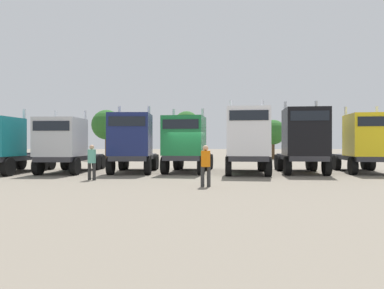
% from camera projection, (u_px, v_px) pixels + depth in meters
% --- Properties ---
extents(ground, '(200.00, 200.00, 0.00)m').
position_uv_depth(ground, '(189.00, 175.00, 20.11)').
color(ground, gray).
extents(semi_truck_teal, '(2.93, 6.38, 3.97)m').
position_uv_depth(semi_truck_teal, '(3.00, 145.00, 20.66)').
color(semi_truck_teal, '#333338').
rests_on(semi_truck_teal, ground).
extents(semi_truck_silver, '(2.77, 6.36, 3.97)m').
position_uv_depth(semi_truck_silver, '(65.00, 145.00, 21.36)').
color(semi_truck_silver, '#333338').
rests_on(semi_truck_silver, ground).
extents(semi_truck_navy, '(2.59, 5.83, 4.25)m').
position_uv_depth(semi_truck_navy, '(132.00, 143.00, 21.38)').
color(semi_truck_navy, '#333338').
rests_on(semi_truck_navy, ground).
extents(semi_truck_green, '(3.42, 6.22, 4.09)m').
position_uv_depth(semi_truck_green, '(186.00, 144.00, 21.56)').
color(semi_truck_green, '#333338').
rests_on(semi_truck_green, ground).
extents(semi_truck_white, '(3.16, 6.40, 4.50)m').
position_uv_depth(semi_truck_white, '(247.00, 140.00, 20.46)').
color(semi_truck_white, '#333338').
rests_on(semi_truck_white, ground).
extents(semi_truck_black, '(3.14, 5.94, 4.53)m').
position_uv_depth(semi_truck_black, '(303.00, 140.00, 20.92)').
color(semi_truck_black, '#333338').
rests_on(semi_truck_black, ground).
extents(semi_truck_yellow, '(3.35, 6.22, 4.23)m').
position_uv_depth(semi_truck_yellow, '(366.00, 142.00, 21.30)').
color(semi_truck_yellow, '#333338').
rests_on(semi_truck_yellow, ground).
extents(visitor_in_hivis, '(0.50, 0.50, 1.77)m').
position_uv_depth(visitor_in_hivis, '(206.00, 163.00, 14.63)').
color(visitor_in_hivis, '#303030').
rests_on(visitor_in_hivis, ground).
extents(visitor_with_camera, '(0.50, 0.50, 1.78)m').
position_uv_depth(visitor_with_camera, '(92.00, 160.00, 17.30)').
color(visitor_with_camera, '#282828').
rests_on(visitor_with_camera, ground).
extents(oak_far_left, '(3.35, 3.35, 5.65)m').
position_uv_depth(oak_far_left, '(107.00, 125.00, 38.74)').
color(oak_far_left, '#4C3823').
rests_on(oak_far_left, ground).
extents(oak_far_centre, '(3.01, 3.01, 5.65)m').
position_uv_depth(oak_far_centre, '(187.00, 124.00, 40.29)').
color(oak_far_centre, '#4C3823').
rests_on(oak_far_centre, ground).
extents(oak_far_right, '(2.95, 2.95, 4.70)m').
position_uv_depth(oak_far_right, '(273.00, 132.00, 41.05)').
color(oak_far_right, '#4C3823').
rests_on(oak_far_right, ground).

